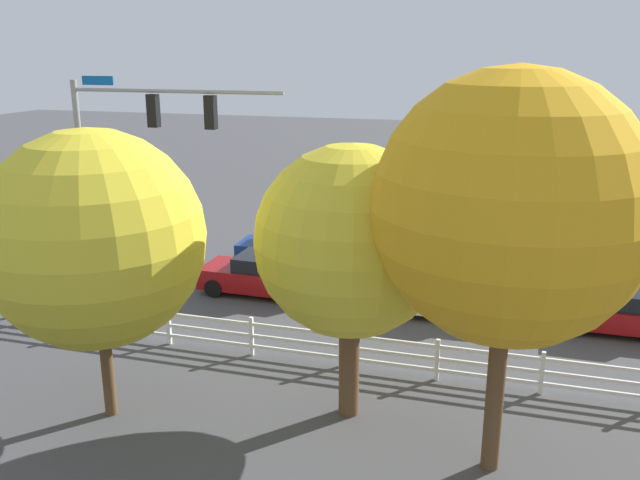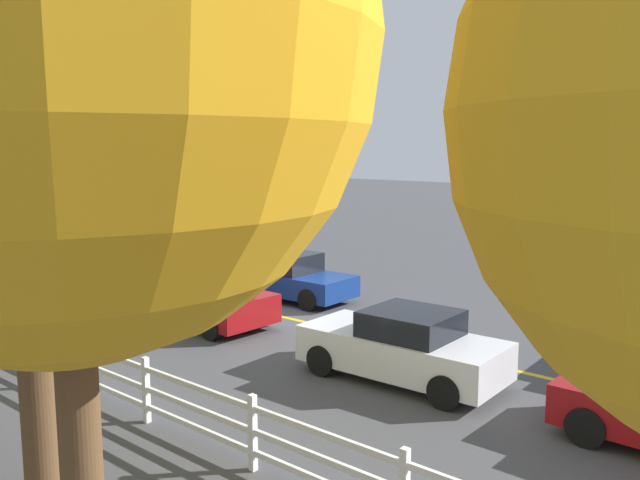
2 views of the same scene
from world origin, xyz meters
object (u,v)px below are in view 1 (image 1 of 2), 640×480
object	(u,v)px
pedestrian	(154,278)
car_4	(261,275)
car_1	(614,310)
tree_4	(510,209)
car_0	(441,294)
car_3	(592,273)
tree_0	(351,241)
car_2	(287,247)
tree_3	(95,239)

from	to	relation	value
pedestrian	car_4	bearing A→B (deg)	141.47
car_1	tree_4	size ratio (longest dim) A/B	0.49
car_0	car_4	world-z (taller)	car_0
tree_4	car_1	bearing A→B (deg)	-112.02
car_3	tree_4	size ratio (longest dim) A/B	0.59
car_3	pedestrian	distance (m)	15.36
pedestrian	tree_4	world-z (taller)	tree_4
car_0	car_1	xyz separation A→B (m)	(-5.23, -0.18, -0.03)
car_3	car_4	distance (m)	11.81
car_1	tree_4	distance (m)	10.11
car_0	car_1	bearing A→B (deg)	-179.81
car_0	tree_0	bearing A→B (deg)	76.45
car_2	tree_0	bearing A→B (deg)	-65.94
car_2	tree_4	world-z (taller)	tree_4
car_0	car_3	bearing A→B (deg)	-145.29
pedestrian	tree_0	world-z (taller)	tree_0
car_3	tree_0	bearing A→B (deg)	-124.18
pedestrian	tree_0	xyz separation A→B (m)	(-8.05, 5.04, 3.33)
car_0	tree_3	bearing A→B (deg)	49.19
car_2	car_4	distance (m)	3.52
car_1	car_2	size ratio (longest dim) A/B	0.98
car_4	pedestrian	distance (m)	3.66
pedestrian	tree_0	distance (m)	10.06
car_2	car_3	xyz separation A→B (m)	(-11.50, 0.06, 0.02)
tree_4	car_2	bearing A→B (deg)	-54.10
car_0	car_4	xyz separation A→B (m)	(6.37, -0.18, -0.00)
car_2	car_3	distance (m)	11.50
car_2	tree_3	world-z (taller)	tree_3
car_2	tree_3	size ratio (longest dim) A/B	0.60
car_0	car_3	distance (m)	6.12
car_2	car_3	size ratio (longest dim) A/B	0.86
car_1	tree_4	world-z (taller)	tree_4
car_4	pedestrian	bearing A→B (deg)	33.24
tree_0	tree_4	world-z (taller)	tree_4
car_1	pedestrian	bearing A→B (deg)	7.87
tree_3	car_3	bearing A→B (deg)	-134.26
car_0	pedestrian	distance (m)	9.63
car_3	pedestrian	xyz separation A→B (m)	(14.39, 5.39, 0.22)
car_0	tree_4	world-z (taller)	tree_4
car_3	car_4	size ratio (longest dim) A/B	1.16
car_0	tree_0	xyz separation A→B (m)	(1.42, 6.79, 3.57)
car_1	car_3	world-z (taller)	car_3
car_3	tree_3	distance (m)	17.22
car_0	tree_4	size ratio (longest dim) A/B	0.52
car_4	tree_4	world-z (taller)	tree_4
car_0	tree_3	size ratio (longest dim) A/B	0.62
car_4	pedestrian	world-z (taller)	pedestrian
car_2	pedestrian	distance (m)	6.17
tree_4	car_3	bearing A→B (deg)	-104.47
car_1	car_4	size ratio (longest dim) A/B	0.98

